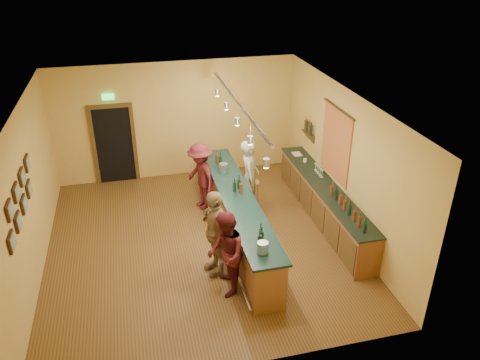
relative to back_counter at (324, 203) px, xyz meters
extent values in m
plane|color=#503316|center=(-2.97, -0.18, -0.49)|extent=(7.00, 7.00, 0.00)
cube|color=silver|center=(-2.97, -0.18, 2.71)|extent=(6.50, 7.00, 0.02)
cube|color=tan|center=(-2.97, 3.32, 1.11)|extent=(6.50, 0.02, 3.20)
cube|color=tan|center=(-2.97, -3.68, 1.11)|extent=(6.50, 0.02, 3.20)
cube|color=tan|center=(-6.22, -0.18, 1.11)|extent=(0.02, 7.00, 3.20)
cube|color=tan|center=(0.28, -0.18, 1.11)|extent=(0.02, 7.00, 3.20)
cube|color=black|center=(-4.67, 3.30, 0.56)|extent=(0.95, 0.06, 2.10)
cube|color=#442E14|center=(-5.19, 3.28, 0.56)|extent=(0.10, 0.08, 2.10)
cube|color=#442E14|center=(-4.14, 3.28, 0.56)|extent=(0.10, 0.08, 2.10)
cube|color=#442E14|center=(-4.67, 3.28, 1.66)|extent=(1.15, 0.08, 0.10)
cube|color=#19E54C|center=(-4.67, 3.27, 1.91)|extent=(0.30, 0.04, 0.15)
cube|color=#A22520|center=(0.26, 0.22, 1.36)|extent=(0.03, 1.40, 1.60)
cube|color=#442E14|center=(0.19, 1.72, 1.06)|extent=(0.16, 0.55, 0.03)
cube|color=#442E14|center=(0.26, 1.72, 0.96)|extent=(0.03, 0.55, 0.18)
cube|color=brown|center=(0.00, 0.02, -0.04)|extent=(0.55, 4.50, 0.90)
cube|color=black|center=(0.00, 0.02, 0.43)|extent=(0.60, 4.55, 0.04)
cylinder|color=silver|center=(0.00, 1.32, 0.50)|extent=(0.09, 0.09, 0.09)
cube|color=silver|center=(-0.03, 1.82, 0.46)|extent=(0.22, 0.30, 0.01)
cube|color=brown|center=(-2.12, -0.18, 0.01)|extent=(0.60, 5.00, 1.00)
cube|color=black|center=(-2.12, -0.18, 0.54)|extent=(0.70, 5.10, 0.05)
cylinder|color=silver|center=(-2.48, -0.18, -0.34)|extent=(0.05, 5.00, 0.05)
cylinder|color=silver|center=(-2.17, -2.28, 0.67)|extent=(0.20, 0.20, 0.22)
cylinder|color=silver|center=(-2.17, 1.02, 0.67)|extent=(0.20, 0.20, 0.22)
cube|color=silver|center=(-2.12, -0.18, 2.65)|extent=(0.06, 4.60, 0.05)
cylinder|color=silver|center=(-2.12, -2.18, 2.46)|extent=(0.01, 0.01, 0.35)
cylinder|color=#A5A5AD|center=(-2.12, -2.18, 2.26)|extent=(0.11, 0.11, 0.14)
cylinder|color=#FFEABF|center=(-2.12, -2.18, 2.18)|extent=(0.08, 0.08, 0.02)
cylinder|color=silver|center=(-2.12, -1.18, 2.46)|extent=(0.01, 0.01, 0.35)
cylinder|color=#A5A5AD|center=(-2.12, -1.18, 2.26)|extent=(0.11, 0.11, 0.14)
cylinder|color=#FFEABF|center=(-2.12, -1.18, 2.18)|extent=(0.08, 0.08, 0.02)
cylinder|color=silver|center=(-2.12, -0.18, 2.46)|extent=(0.01, 0.01, 0.35)
cylinder|color=#A5A5AD|center=(-2.12, -0.18, 2.26)|extent=(0.11, 0.11, 0.14)
cylinder|color=#FFEABF|center=(-2.12, -0.18, 2.18)|extent=(0.08, 0.08, 0.02)
cylinder|color=silver|center=(-2.12, 0.82, 2.46)|extent=(0.01, 0.01, 0.35)
cylinder|color=#A5A5AD|center=(-2.12, 0.82, 2.26)|extent=(0.11, 0.11, 0.14)
cylinder|color=#FFEABF|center=(-2.12, 0.82, 2.18)|extent=(0.08, 0.08, 0.02)
cylinder|color=silver|center=(-2.12, 1.82, 2.46)|extent=(0.01, 0.01, 0.35)
cylinder|color=#A5A5AD|center=(-2.12, 1.82, 2.26)|extent=(0.11, 0.11, 0.14)
cylinder|color=#FFEABF|center=(-2.12, 1.82, 2.18)|extent=(0.08, 0.08, 0.02)
imported|color=gray|center=(-1.57, 0.86, 0.44)|extent=(0.60, 0.77, 1.86)
imported|color=#59191E|center=(-2.75, -1.88, 0.36)|extent=(0.71, 0.87, 1.69)
imported|color=#997A51|center=(-2.82, -1.23, 0.42)|extent=(0.67, 1.13, 1.81)
imported|color=#59191E|center=(-2.67, 1.33, 0.36)|extent=(0.95, 1.24, 1.70)
cylinder|color=#9C7646|center=(-1.41, 1.12, 0.15)|extent=(0.32, 0.32, 0.04)
cylinder|color=#9C7646|center=(-1.29, 1.12, -0.18)|extent=(0.04, 0.04, 0.61)
cylinder|color=#9C7646|center=(-1.47, 1.22, -0.18)|extent=(0.04, 0.04, 0.61)
cylinder|color=#9C7646|center=(-1.47, 1.01, -0.18)|extent=(0.04, 0.04, 0.61)
camera|label=1|loc=(-4.16, -8.71, 5.47)|focal=35.00mm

